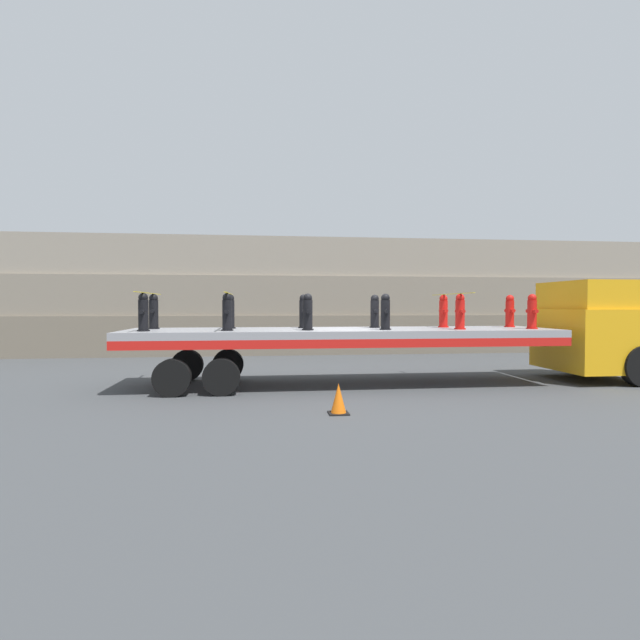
{
  "coord_description": "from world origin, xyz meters",
  "views": [
    {
      "loc": [
        -2.08,
        -12.29,
        1.99
      ],
      "look_at": [
        -0.58,
        0.0,
        1.62
      ],
      "focal_mm": 28.0,
      "sensor_mm": 36.0,
      "label": 1
    }
  ],
  "objects": [
    {
      "name": "fire_hydrant_black_far_3",
      "position": [
        0.94,
        0.56,
        1.83
      ],
      "size": [
        0.28,
        0.44,
        0.87
      ],
      "color": "black",
      "rests_on": "flatbed_trailer"
    },
    {
      "name": "fire_hydrant_black_near_2",
      "position": [
        -0.94,
        -0.56,
        1.83
      ],
      "size": [
        0.28,
        0.44,
        0.87
      ],
      "color": "black",
      "rests_on": "flatbed_trailer"
    },
    {
      "name": "fire_hydrant_black_near_0",
      "position": [
        -4.7,
        -0.56,
        1.83
      ],
      "size": [
        0.28,
        0.44,
        0.87
      ],
      "color": "black",
      "rests_on": "flatbed_trailer"
    },
    {
      "name": "ground_plane",
      "position": [
        0.0,
        0.0,
        0.0
      ],
      "size": [
        120.0,
        120.0,
        0.0
      ],
      "primitive_type": "plane",
      "color": "#3F4244"
    },
    {
      "name": "cargo_strap_front",
      "position": [
        2.82,
        0.0,
        2.28
      ],
      "size": [
        0.05,
        2.73,
        0.01
      ],
      "color": "yellow",
      "rests_on": "fire_hydrant_red_near_4"
    },
    {
      "name": "fire_hydrant_black_near_3",
      "position": [
        0.94,
        -0.56,
        1.83
      ],
      "size": [
        0.28,
        0.44,
        0.87
      ],
      "color": "black",
      "rests_on": "flatbed_trailer"
    },
    {
      "name": "fire_hydrant_black_far_2",
      "position": [
        -0.94,
        0.56,
        1.83
      ],
      "size": [
        0.28,
        0.44,
        0.87
      ],
      "color": "black",
      "rests_on": "flatbed_trailer"
    },
    {
      "name": "cargo_strap_rear",
      "position": [
        -4.7,
        0.0,
        2.28
      ],
      "size": [
        0.05,
        2.73,
        0.01
      ],
      "color": "yellow",
      "rests_on": "fire_hydrant_black_near_0"
    },
    {
      "name": "truck_cab",
      "position": [
        6.86,
        0.0,
        1.32
      ],
      "size": [
        2.27,
        2.63,
        2.62
      ],
      "color": "orange",
      "rests_on": "ground_plane"
    },
    {
      "name": "fire_hydrant_black_far_0",
      "position": [
        -4.7,
        0.56,
        1.83
      ],
      "size": [
        0.28,
        0.44,
        0.87
      ],
      "color": "black",
      "rests_on": "flatbed_trailer"
    },
    {
      "name": "fire_hydrant_red_near_5",
      "position": [
        4.7,
        -0.56,
        1.83
      ],
      "size": [
        0.28,
        0.44,
        0.87
      ],
      "color": "red",
      "rests_on": "flatbed_trailer"
    },
    {
      "name": "traffic_cone",
      "position": [
        -0.64,
        -3.33,
        0.27
      ],
      "size": [
        0.37,
        0.37,
        0.56
      ],
      "color": "black",
      "rests_on": "ground_plane"
    },
    {
      "name": "fire_hydrant_red_far_4",
      "position": [
        2.82,
        0.56,
        1.83
      ],
      "size": [
        0.28,
        0.44,
        0.87
      ],
      "color": "red",
      "rests_on": "flatbed_trailer"
    },
    {
      "name": "fire_hydrant_red_near_4",
      "position": [
        2.82,
        -0.56,
        1.83
      ],
      "size": [
        0.28,
        0.44,
        0.87
      ],
      "color": "red",
      "rests_on": "flatbed_trailer"
    },
    {
      "name": "fire_hydrant_black_near_1",
      "position": [
        -2.82,
        -0.56,
        1.83
      ],
      "size": [
        0.28,
        0.44,
        0.87
      ],
      "color": "black",
      "rests_on": "flatbed_trailer"
    },
    {
      "name": "cargo_strap_middle",
      "position": [
        -2.82,
        0.0,
        2.28
      ],
      "size": [
        0.05,
        2.73,
        0.01
      ],
      "color": "yellow",
      "rests_on": "fire_hydrant_black_near_1"
    },
    {
      "name": "fire_hydrant_black_far_1",
      "position": [
        -2.82,
        0.56,
        1.83
      ],
      "size": [
        0.28,
        0.44,
        0.87
      ],
      "color": "black",
      "rests_on": "flatbed_trailer"
    },
    {
      "name": "rock_cliff",
      "position": [
        0.0,
        9.05,
        2.38
      ],
      "size": [
        60.0,
        3.3,
        4.76
      ],
      "color": "#706656",
      "rests_on": "ground_plane"
    },
    {
      "name": "fire_hydrant_red_far_5",
      "position": [
        4.7,
        0.56,
        1.83
      ],
      "size": [
        0.28,
        0.44,
        0.87
      ],
      "color": "red",
      "rests_on": "flatbed_trailer"
    },
    {
      "name": "flatbed_trailer",
      "position": [
        -0.47,
        0.0,
        1.18
      ],
      "size": [
        10.6,
        2.63,
        1.4
      ],
      "color": "gray",
      "rests_on": "ground_plane"
    }
  ]
}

